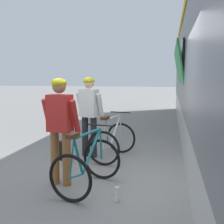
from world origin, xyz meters
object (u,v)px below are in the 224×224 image
object	(u,v)px
backpack_on_platform	(64,150)
bicycle_far_silver	(113,141)
cyclist_near_in_red	(60,122)
cyclist_far_in_white	(89,110)
bicycle_near_teal	(87,165)
water_bottle_near_the_bikes	(117,194)

from	to	relation	value
backpack_on_platform	bicycle_far_silver	bearing A→B (deg)	-4.27
cyclist_near_in_red	cyclist_far_in_white	bearing A→B (deg)	89.74
bicycle_near_teal	bicycle_far_silver	size ratio (longest dim) A/B	1.01
backpack_on_platform	water_bottle_near_the_bikes	size ratio (longest dim) A/B	1.86
bicycle_near_teal	water_bottle_near_the_bikes	distance (m)	0.70
cyclist_far_in_white	water_bottle_near_the_bikes	distance (m)	2.55
cyclist_near_in_red	water_bottle_near_the_bikes	size ratio (longest dim) A/B	8.20
cyclist_far_in_white	backpack_on_platform	size ratio (longest dim) A/B	4.40
cyclist_far_in_white	bicycle_far_silver	distance (m)	0.85
bicycle_near_teal	backpack_on_platform	size ratio (longest dim) A/B	3.00
cyclist_near_in_red	backpack_on_platform	world-z (taller)	cyclist_near_in_red
bicycle_far_silver	backpack_on_platform	world-z (taller)	bicycle_far_silver
cyclist_far_in_white	backpack_on_platform	distance (m)	1.03
cyclist_far_in_white	water_bottle_near_the_bikes	size ratio (longest dim) A/B	8.20
cyclist_near_in_red	bicycle_far_silver	size ratio (longest dim) A/B	1.49
bicycle_far_silver	backpack_on_platform	size ratio (longest dim) A/B	2.95
cyclist_far_in_white	bicycle_near_teal	xyz separation A→B (m)	(0.48, -1.80, -0.65)
cyclist_near_in_red	backpack_on_platform	size ratio (longest dim) A/B	4.40
cyclist_near_in_red	cyclist_far_in_white	size ratio (longest dim) A/B	1.00
bicycle_far_silver	water_bottle_near_the_bikes	bearing A→B (deg)	-76.88
bicycle_far_silver	cyclist_far_in_white	bearing A→B (deg)	172.72
cyclist_near_in_red	bicycle_near_teal	xyz separation A→B (m)	(0.49, -0.12, -0.65)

